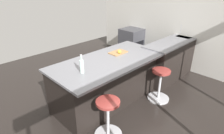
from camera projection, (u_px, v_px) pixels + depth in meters
name	position (u px, v px, depth m)	size (l,w,h in m)	color
ground_plane	(108.00, 106.00, 3.70)	(7.32, 7.32, 0.00)	black
interior_partition_left	(183.00, 17.00, 4.84)	(0.12, 5.63, 2.73)	beige
sink_cabinet	(177.00, 55.00, 4.90)	(2.40, 0.60, 1.19)	black
oven_range	(131.00, 43.00, 5.90)	(0.60, 0.61, 0.88)	#38383D
kitchen_island	(109.00, 79.00, 3.74)	(2.27, 1.11, 0.89)	black
stool_by_window	(160.00, 86.00, 3.79)	(0.44, 0.44, 0.66)	#B7B7BC
stool_middle	(108.00, 120.00, 2.87)	(0.44, 0.44, 0.66)	#B7B7BC
cutting_board	(118.00, 52.00, 3.85)	(0.36, 0.24, 0.02)	olive
apple_yellow	(119.00, 52.00, 3.76)	(0.07, 0.07, 0.07)	gold
water_bottle	(82.00, 66.00, 2.98)	(0.06, 0.06, 0.31)	silver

